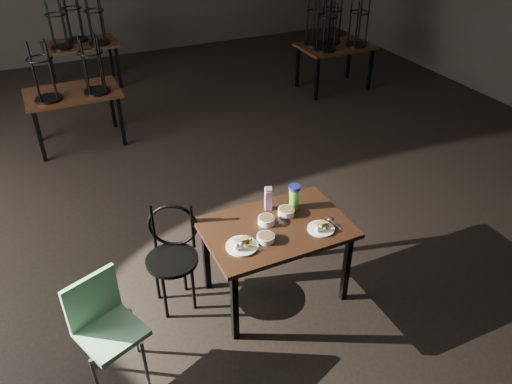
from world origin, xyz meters
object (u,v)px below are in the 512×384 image
juice_carton (268,199)px  water_bottle (294,197)px  school_chair (104,322)px  main_table (276,234)px  bentwood_chair (173,249)px

juice_carton → water_bottle: bearing=-20.5°
juice_carton → school_chair: size_ratio=0.26×
juice_carton → school_chair: bearing=-162.4°
main_table → bentwood_chair: bearing=158.9°
bentwood_chair → water_bottle: bearing=17.0°
water_bottle → school_chair: bearing=-166.8°
bentwood_chair → main_table: bearing=3.4°
juice_carton → school_chair: juice_carton is taller
water_bottle → school_chair: (-1.74, -0.41, -0.33)m
juice_carton → school_chair: (-1.53, -0.49, -0.32)m
juice_carton → main_table: bearing=-100.4°
bentwood_chair → school_chair: (-0.67, -0.55, -0.02)m
juice_carton → water_bottle: (0.21, -0.08, 0.01)m
juice_carton → bentwood_chair: bearing=175.8°
main_table → juice_carton: juice_carton is taller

